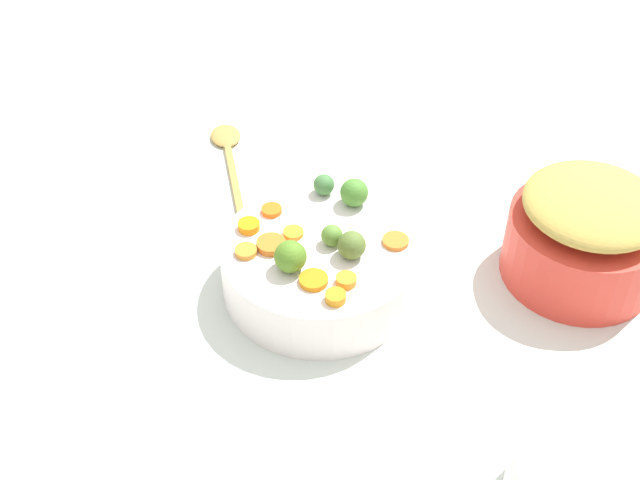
# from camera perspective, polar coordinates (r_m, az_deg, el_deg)

# --- Properties ---
(tabletop) EXTENTS (2.40, 2.40, 0.02)m
(tabletop) POSITION_cam_1_polar(r_m,az_deg,el_deg) (1.16, -2.23, -4.56)
(tabletop) COLOR silver
(tabletop) RESTS_ON ground
(serving_bowl_carrots) EXTENTS (0.27, 0.27, 0.08)m
(serving_bowl_carrots) POSITION_cam_1_polar(r_m,az_deg,el_deg) (1.14, 0.00, -1.85)
(serving_bowl_carrots) COLOR white
(serving_bowl_carrots) RESTS_ON tabletop
(metal_pot) EXTENTS (0.21, 0.21, 0.10)m
(metal_pot) POSITION_cam_1_polar(r_m,az_deg,el_deg) (1.21, 17.62, -0.43)
(metal_pot) COLOR red
(metal_pot) RESTS_ON tabletop
(stuffing_mound) EXTENTS (0.19, 0.19, 0.05)m
(stuffing_mound) POSITION_cam_1_polar(r_m,az_deg,el_deg) (1.17, 18.37, 2.34)
(stuffing_mound) COLOR gold
(stuffing_mound) RESTS_ON metal_pot
(carrot_slice_0) EXTENTS (0.04, 0.04, 0.01)m
(carrot_slice_0) POSITION_cam_1_polar(r_m,az_deg,el_deg) (1.13, -1.86, 0.50)
(carrot_slice_0) COLOR orange
(carrot_slice_0) RESTS_ON serving_bowl_carrots
(carrot_slice_1) EXTENTS (0.05, 0.05, 0.01)m
(carrot_slice_1) POSITION_cam_1_polar(r_m,az_deg,el_deg) (1.06, -0.50, -2.81)
(carrot_slice_1) COLOR orange
(carrot_slice_1) RESTS_ON serving_bowl_carrots
(carrot_slice_2) EXTENTS (0.03, 0.03, 0.01)m
(carrot_slice_2) POSITION_cam_1_polar(r_m,az_deg,el_deg) (1.06, 1.82, -2.79)
(carrot_slice_2) COLOR orange
(carrot_slice_2) RESTS_ON serving_bowl_carrots
(carrot_slice_3) EXTENTS (0.04, 0.04, 0.01)m
(carrot_slice_3) POSITION_cam_1_polar(r_m,az_deg,el_deg) (1.14, -4.78, 1.06)
(carrot_slice_3) COLOR orange
(carrot_slice_3) RESTS_ON serving_bowl_carrots
(carrot_slice_4) EXTENTS (0.04, 0.04, 0.01)m
(carrot_slice_4) POSITION_cam_1_polar(r_m,az_deg,el_deg) (1.17, -3.36, 2.07)
(carrot_slice_4) COLOR orange
(carrot_slice_4) RESTS_ON serving_bowl_carrots
(carrot_slice_5) EXTENTS (0.06, 0.06, 0.01)m
(carrot_slice_5) POSITION_cam_1_polar(r_m,az_deg,el_deg) (1.11, -3.48, -0.37)
(carrot_slice_5) COLOR orange
(carrot_slice_5) RESTS_ON serving_bowl_carrots
(carrot_slice_6) EXTENTS (0.05, 0.05, 0.01)m
(carrot_slice_6) POSITION_cam_1_polar(r_m,az_deg,el_deg) (1.12, 5.24, -0.07)
(carrot_slice_6) COLOR orange
(carrot_slice_6) RESTS_ON serving_bowl_carrots
(carrot_slice_7) EXTENTS (0.03, 0.03, 0.01)m
(carrot_slice_7) POSITION_cam_1_polar(r_m,az_deg,el_deg) (1.04, 1.19, -3.88)
(carrot_slice_7) COLOR orange
(carrot_slice_7) RESTS_ON serving_bowl_carrots
(carrot_slice_8) EXTENTS (0.04, 0.04, 0.01)m
(carrot_slice_8) POSITION_cam_1_polar(r_m,az_deg,el_deg) (1.11, -5.13, -0.78)
(carrot_slice_8) COLOR orange
(carrot_slice_8) RESTS_ON serving_bowl_carrots
(brussels_sprout_0) EXTENTS (0.04, 0.04, 0.04)m
(brussels_sprout_0) POSITION_cam_1_polar(r_m,az_deg,el_deg) (1.07, -2.06, -1.14)
(brussels_sprout_0) COLOR #538224
(brussels_sprout_0) RESTS_ON serving_bowl_carrots
(brussels_sprout_1) EXTENTS (0.04, 0.04, 0.04)m
(brussels_sprout_1) POSITION_cam_1_polar(r_m,az_deg,el_deg) (1.09, 2.20, -0.36)
(brussels_sprout_1) COLOR #57712F
(brussels_sprout_1) RESTS_ON serving_bowl_carrots
(brussels_sprout_2) EXTENTS (0.04, 0.04, 0.04)m
(brussels_sprout_2) POSITION_cam_1_polar(r_m,az_deg,el_deg) (1.17, 2.38, 3.29)
(brussels_sprout_2) COLOR #4A8730
(brussels_sprout_2) RESTS_ON serving_bowl_carrots
(brussels_sprout_3) EXTENTS (0.03, 0.03, 0.03)m
(brussels_sprout_3) POSITION_cam_1_polar(r_m,az_deg,el_deg) (1.11, 0.83, 0.32)
(brussels_sprout_3) COLOR #5A8833
(brussels_sprout_3) RESTS_ON serving_bowl_carrots
(brussels_sprout_4) EXTENTS (0.03, 0.03, 0.03)m
(brussels_sprout_4) POSITION_cam_1_polar(r_m,az_deg,el_deg) (1.19, 0.27, 3.84)
(brussels_sprout_4) COLOR #447A3F
(brussels_sprout_4) RESTS_ON serving_bowl_carrots
(wooden_spoon) EXTENTS (0.25, 0.16, 0.01)m
(wooden_spoon) POSITION_cam_1_polar(r_m,az_deg,el_deg) (1.43, -6.35, 6.25)
(wooden_spoon) COLOR #B78A42
(wooden_spoon) RESTS_ON tabletop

